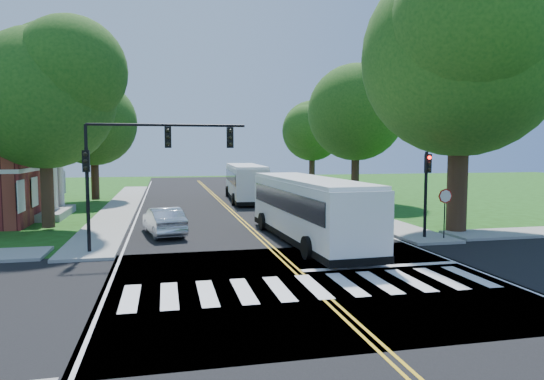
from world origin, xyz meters
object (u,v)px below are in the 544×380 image
object	(u,v)px
dark_sedan	(322,207)
signal_ne	(426,183)
bus_follow	(245,182)
signal_nw	(142,156)
hatchback	(164,221)
bus_lead	(308,208)
suv	(323,211)

from	to	relation	value
dark_sedan	signal_ne	bearing A→B (deg)	122.64
signal_ne	dark_sedan	xyz separation A→B (m)	(-2.43, 9.46, -2.28)
signal_ne	dark_sedan	world-z (taller)	signal_ne
bus_follow	dark_sedan	size ratio (longest dim) A/B	2.72
signal_nw	bus_follow	bearing A→B (deg)	68.99
signal_nw	hatchback	xyz separation A→B (m)	(0.89, 4.35, -3.61)
hatchback	signal_nw	bearing A→B (deg)	67.22
bus_lead	bus_follow	bearing A→B (deg)	-93.06
signal_nw	hatchback	bearing A→B (deg)	78.40
signal_nw	suv	bearing A→B (deg)	32.82
hatchback	suv	world-z (taller)	hatchback
signal_ne	suv	size ratio (longest dim) A/B	0.89
bus_lead	hatchback	xyz separation A→B (m)	(-7.12, 3.53, -0.94)
signal_ne	bus_follow	distance (m)	22.12
signal_nw	signal_ne	xyz separation A→B (m)	(14.06, 0.01, -1.41)
signal_ne	suv	distance (m)	8.02
signal_nw	bus_lead	size ratio (longest dim) A/B	0.57
signal_nw	signal_ne	bearing A→B (deg)	0.05
signal_nw	suv	xyz separation A→B (m)	(10.89, 7.02, -3.68)
dark_sedan	signal_nw	bearing A→B (deg)	57.38
signal_ne	dark_sedan	distance (m)	10.02
signal_ne	signal_nw	bearing A→B (deg)	-179.95
signal_ne	suv	bearing A→B (deg)	114.26
dark_sedan	suv	bearing A→B (deg)	91.56
signal_nw	dark_sedan	distance (m)	15.44
bus_lead	dark_sedan	xyz separation A→B (m)	(3.61, 8.65, -1.02)
signal_ne	hatchback	world-z (taller)	signal_ne
bus_follow	hatchback	distance (m)	18.48
signal_nw	bus_follow	size ratio (longest dim) A/B	0.56
suv	dark_sedan	size ratio (longest dim) A/B	1.06
hatchback	dark_sedan	bearing A→B (deg)	-165.69
suv	dark_sedan	world-z (taller)	suv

